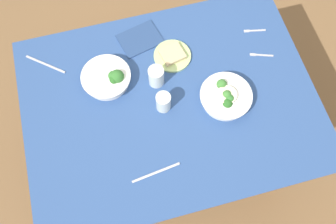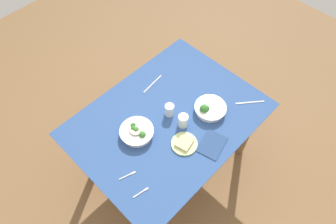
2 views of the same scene
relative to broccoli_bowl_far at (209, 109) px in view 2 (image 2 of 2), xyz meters
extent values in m
plane|color=brown|center=(0.25, -0.17, -0.79)|extent=(6.00, 6.00, 0.00)
cube|color=#2D4C84|center=(0.25, -0.17, -0.04)|extent=(1.35, 1.01, 0.01)
cube|color=brown|center=(0.25, -0.17, -0.05)|extent=(1.31, 0.98, 0.02)
cylinder|color=brown|center=(-0.31, -0.57, -0.43)|extent=(0.07, 0.07, 0.73)
cylinder|color=brown|center=(0.81, -0.57, -0.43)|extent=(0.07, 0.07, 0.73)
cylinder|color=brown|center=(-0.31, 0.22, -0.43)|extent=(0.07, 0.07, 0.73)
cylinder|color=white|center=(-0.01, 0.00, -0.01)|extent=(0.21, 0.21, 0.05)
cylinder|color=white|center=(-0.01, 0.00, 0.02)|extent=(0.23, 0.23, 0.01)
sphere|color=#33702D|center=(0.04, -0.02, 0.03)|extent=(0.06, 0.06, 0.06)
sphere|color=#33702D|center=(0.03, -0.01, 0.03)|extent=(0.05, 0.05, 0.05)
sphere|color=#286023|center=(0.03, -0.03, 0.03)|extent=(0.04, 0.04, 0.04)
cylinder|color=white|center=(0.50, -0.23, -0.01)|extent=(0.21, 0.21, 0.05)
cylinder|color=white|center=(0.50, -0.23, 0.02)|extent=(0.24, 0.24, 0.01)
sphere|color=#3D7A33|center=(0.49, -0.18, 0.03)|extent=(0.05, 0.05, 0.05)
sphere|color=#286023|center=(0.49, -0.27, 0.02)|extent=(0.04, 0.04, 0.04)
sphere|color=#33702D|center=(0.50, -0.26, 0.03)|extent=(0.04, 0.04, 0.04)
sphere|color=#3D7A33|center=(0.50, -0.24, 0.03)|extent=(0.04, 0.04, 0.04)
cylinder|color=beige|center=(0.50, -0.24, 0.03)|extent=(0.09, 0.09, 0.01)
cylinder|color=#B7D684|center=(0.32, 0.05, -0.03)|extent=(0.18, 0.18, 0.01)
cube|color=#CCB284|center=(0.32, 0.05, -0.01)|extent=(0.13, 0.12, 0.02)
cylinder|color=silver|center=(0.22, -0.19, 0.02)|extent=(0.07, 0.07, 0.10)
cylinder|color=silver|center=(0.22, -0.06, 0.02)|extent=(0.07, 0.07, 0.10)
cube|color=#B7B7BC|center=(0.76, -0.06, -0.03)|extent=(0.08, 0.04, 0.00)
cube|color=#B7B7BC|center=(0.71, -0.04, -0.03)|extent=(0.03, 0.02, 0.00)
cube|color=#B7B7BC|center=(0.78, 0.09, -0.03)|extent=(0.08, 0.02, 0.00)
cube|color=#B7B7BC|center=(0.72, 0.10, -0.03)|extent=(0.03, 0.02, 0.00)
cube|color=#B7B7BC|center=(-0.28, 0.17, -0.03)|extent=(0.17, 0.15, 0.00)
cube|color=#B7B7BC|center=(0.11, -0.48, -0.03)|extent=(0.22, 0.04, 0.00)
cube|color=navy|center=(0.20, 0.19, -0.03)|extent=(0.23, 0.20, 0.01)
camera|label=1|loc=(0.06, -0.84, 1.48)|focal=38.63mm
camera|label=2|loc=(1.11, 0.66, 1.81)|focal=32.51mm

